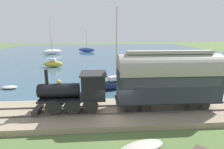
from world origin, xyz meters
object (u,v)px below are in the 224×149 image
at_px(sailboat_yellow, 53,64).
at_px(rowboat_mid_harbor, 9,87).
at_px(passenger_coach, 168,77).
at_px(sailboat_white, 52,52).
at_px(beached_dinghy, 141,147).
at_px(sailboat_blue, 87,50).
at_px(steam_locomotive, 79,89).
at_px(sailboat_navy, 116,84).
at_px(rowboat_off_pier, 154,81).
at_px(rowboat_far_out, 173,88).

height_order(sailboat_yellow, rowboat_mid_harbor, sailboat_yellow).
bearing_deg(passenger_coach, sailboat_white, 25.58).
bearing_deg(beached_dinghy, sailboat_blue, 7.18).
xyz_separation_m(steam_locomotive, rowboat_mid_harbor, (7.70, 9.14, -2.10)).
relative_size(sailboat_navy, rowboat_off_pier, 4.73).
height_order(steam_locomotive, sailboat_navy, sailboat_navy).
xyz_separation_m(steam_locomotive, sailboat_yellow, (20.56, 7.16, -1.58)).
xyz_separation_m(rowboat_off_pier, beached_dinghy, (-13.72, 5.03, 0.02)).
relative_size(sailboat_blue, rowboat_off_pier, 3.78).
xyz_separation_m(rowboat_far_out, rowboat_off_pier, (3.44, 1.18, -0.04)).
xyz_separation_m(sailboat_white, rowboat_far_out, (-35.34, -22.75, -0.54)).
distance_m(rowboat_off_pier, rowboat_mid_harbor, 18.19).
xyz_separation_m(passenger_coach, rowboat_mid_harbor, (7.70, 16.22, -2.94)).
height_order(sailboat_white, rowboat_far_out, sailboat_white).
bearing_deg(rowboat_far_out, beached_dinghy, -161.91).
bearing_deg(sailboat_navy, sailboat_white, 6.44).
relative_size(sailboat_navy, sailboat_blue, 1.25).
distance_m(sailboat_white, beached_dinghy, 48.52).
bearing_deg(steam_locomotive, rowboat_far_out, -60.55).
xyz_separation_m(steam_locomotive, beached_dinghy, (-4.54, -3.96, -2.05)).
relative_size(sailboat_white, rowboat_far_out, 3.47).
bearing_deg(steam_locomotive, sailboat_white, 17.03).
bearing_deg(passenger_coach, steam_locomotive, 90.00).
relative_size(passenger_coach, beached_dinghy, 2.78).
bearing_deg(rowboat_off_pier, rowboat_far_out, 173.19).
distance_m(steam_locomotive, sailboat_yellow, 21.83).
distance_m(sailboat_navy, rowboat_off_pier, 5.91).
relative_size(sailboat_blue, sailboat_yellow, 1.39).
xyz_separation_m(sailboat_navy, sailboat_white, (34.35, 16.21, 0.13)).
height_order(sailboat_yellow, rowboat_far_out, sailboat_yellow).
relative_size(rowboat_off_pier, rowboat_mid_harbor, 1.04).
bearing_deg(sailboat_yellow, sailboat_white, 20.55).
distance_m(passenger_coach, rowboat_far_out, 7.13).
bearing_deg(sailboat_white, sailboat_yellow, 164.52).
distance_m(passenger_coach, sailboat_blue, 47.78).
bearing_deg(beached_dinghy, rowboat_off_pier, -20.14).
height_order(passenger_coach, rowboat_off_pier, passenger_coach).
distance_m(sailboat_blue, rowboat_far_out, 42.92).
bearing_deg(sailboat_navy, rowboat_mid_harbor, 66.80).
distance_m(steam_locomotive, rowboat_far_out, 11.85).
distance_m(sailboat_white, rowboat_off_pier, 38.51).
relative_size(sailboat_white, rowboat_mid_harbor, 5.19).
bearing_deg(sailboat_navy, passenger_coach, -171.70).
bearing_deg(sailboat_blue, sailboat_white, 139.42).
relative_size(sailboat_blue, rowboat_far_out, 2.62).
bearing_deg(rowboat_far_out, sailboat_navy, 130.65).
xyz_separation_m(steam_locomotive, sailboat_blue, (46.74, 2.50, -1.56)).
xyz_separation_m(sailboat_navy, rowboat_mid_harbor, (0.98, 12.78, -0.47)).
xyz_separation_m(sailboat_yellow, sailboat_white, (20.51, 5.42, 0.08)).
bearing_deg(passenger_coach, sailboat_yellow, 34.70).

